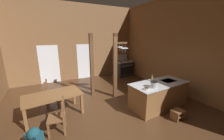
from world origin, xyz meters
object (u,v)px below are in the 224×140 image
stove_range (123,68)px  dining_table (53,97)px  stockpot_on_counter (154,84)px  backpack (35,139)px  ladderback_chair_near_window (59,117)px  bottle_tall_on_counter (152,78)px  mixing_bowl_on_counter (146,89)px  kitchen_island (159,95)px  step_stool (178,114)px  ladderback_chair_by_post (51,93)px

stove_range → dining_table: size_ratio=0.73×
dining_table → stockpot_on_counter: (2.93, -1.33, 0.36)m
dining_table → backpack: (-0.49, -1.32, -0.34)m
stockpot_on_counter → ladderback_chair_near_window: bearing=171.1°
stockpot_on_counter → dining_table: bearing=155.5°
backpack → stockpot_on_counter: bearing=-0.3°
stove_range → bottle_tall_on_counter: (-1.09, -3.75, 0.53)m
mixing_bowl_on_counter → bottle_tall_on_counter: 0.93m
stove_range → backpack: bearing=-139.2°
kitchen_island → bottle_tall_on_counter: (-0.11, 0.28, 0.56)m
dining_table → kitchen_island: bearing=-17.6°
stove_range → step_stool: size_ratio=3.54×
stockpot_on_counter → kitchen_island: bearing=25.4°
step_stool → dining_table: size_ratio=0.21×
mixing_bowl_on_counter → backpack: bearing=179.0°
kitchen_island → bottle_tall_on_counter: bottle_tall_on_counter is taller
kitchen_island → stove_range: stove_range is taller
ladderback_chair_near_window → bottle_tall_on_counter: bearing=1.3°
stove_range → ladderback_chair_by_post: (-4.47, -2.05, -0.03)m
kitchen_island → backpack: bearing=-176.7°
ladderback_chair_by_post → stockpot_on_counter: stockpot_on_counter is taller
step_stool → mixing_bowl_on_counter: (-0.80, 0.59, 0.77)m
stove_range → bottle_tall_on_counter: stove_range is taller
ladderback_chair_near_window → kitchen_island: bearing=-3.5°
backpack → kitchen_island: bearing=3.3°
step_stool → dining_table: bearing=150.0°
bottle_tall_on_counter → dining_table: bearing=166.3°
stockpot_on_counter → stove_range: bearing=70.7°
mixing_bowl_on_counter → bottle_tall_on_counter: size_ratio=0.69×
step_stool → backpack: 3.93m
backpack → step_stool: bearing=-9.4°
mixing_bowl_on_counter → bottle_tall_on_counter: bearing=37.0°
stove_range → step_stool: 5.01m
ladderback_chair_near_window → ladderback_chair_by_post: size_ratio=1.00×
backpack → stockpot_on_counter: 3.49m
dining_table → stockpot_on_counter: bearing=-24.5°
stove_range → backpack: size_ratio=2.21×
dining_table → ladderback_chair_near_window: 0.91m
ladderback_chair_near_window → mixing_bowl_on_counter: (2.53, -0.48, 0.49)m
stove_range → backpack: (-4.92, -4.25, -0.17)m
step_stool → ladderback_chair_by_post: bearing=140.4°
step_stool → stove_range: bearing=78.0°
dining_table → stockpot_on_counter: stockpot_on_counter is taller
kitchen_island → dining_table: kitchen_island is taller
stove_range → mixing_bowl_on_counter: size_ratio=7.68×
ladderback_chair_near_window → backpack: ladderback_chair_near_window is taller
dining_table → mixing_bowl_on_counter: mixing_bowl_on_counter is taller
stockpot_on_counter → bottle_tall_on_counter: bottle_tall_on_counter is taller
step_stool → ladderback_chair_by_post: 4.46m
step_stool → bottle_tall_on_counter: bottle_tall_on_counter is taller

